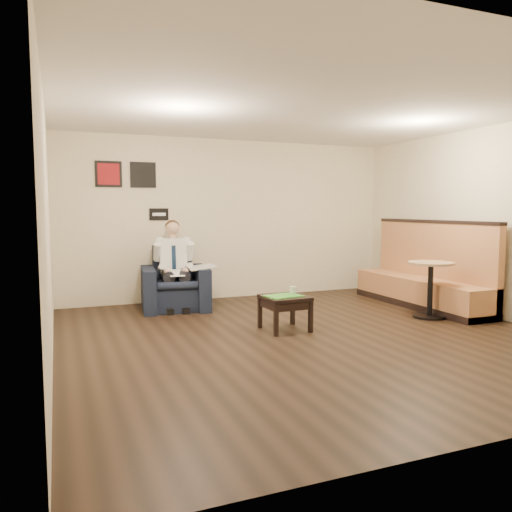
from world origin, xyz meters
name	(u,v)px	position (x,y,z in m)	size (l,w,h in m)	color
ground	(310,336)	(0.00, 0.00, 0.00)	(6.00, 6.00, 0.00)	black
wall_back	(232,220)	(0.00, 3.00, 1.40)	(6.00, 0.02, 2.80)	#F2E6C6
wall_left	(47,228)	(-3.00, 0.00, 1.40)	(0.02, 6.00, 2.80)	#F2E6C6
wall_right	(494,222)	(3.00, 0.00, 1.40)	(0.02, 6.00, 2.80)	#F2E6C6
ceiling	(313,108)	(0.00, 0.00, 2.80)	(6.00, 6.00, 0.02)	white
seating_sign	(159,214)	(-1.30, 2.98, 1.50)	(0.32, 0.02, 0.20)	black
art_print_left	(109,174)	(-2.10, 2.98, 2.15)	(0.42, 0.03, 0.42)	maroon
art_print_right	(143,175)	(-1.55, 2.98, 2.15)	(0.42, 0.03, 0.42)	black
armchair	(175,278)	(-1.19, 2.33, 0.49)	(1.02, 1.02, 0.99)	black
seated_man	(175,268)	(-1.21, 2.21, 0.68)	(0.64, 0.97, 1.35)	silver
lap_papers	(176,273)	(-1.22, 2.10, 0.61)	(0.23, 0.32, 0.01)	white
newspaper	(201,267)	(-0.80, 2.18, 0.67)	(0.43, 0.54, 0.01)	silver
side_table	(285,313)	(-0.17, 0.41, 0.23)	(0.56, 0.56, 0.46)	black
green_folder	(283,296)	(-0.20, 0.39, 0.46)	(0.46, 0.32, 0.01)	green
coffee_mug	(293,290)	(0.01, 0.54, 0.50)	(0.08, 0.08, 0.10)	white
smartphone	(283,293)	(-0.12, 0.57, 0.46)	(0.14, 0.07, 0.01)	black
banquette	(421,264)	(2.59, 1.05, 0.69)	(0.65, 2.71, 1.38)	#B37245
cafe_table	(430,290)	(2.14, 0.31, 0.41)	(0.66, 0.66, 0.82)	tan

